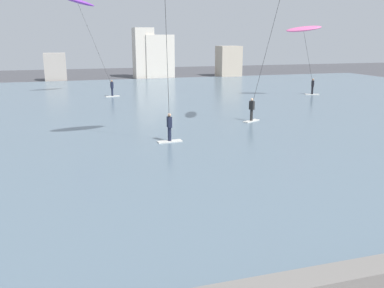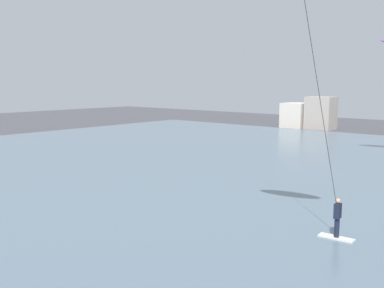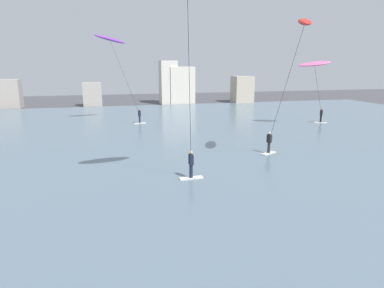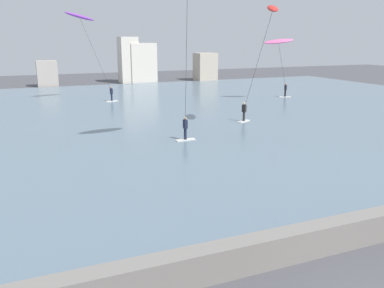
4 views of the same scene
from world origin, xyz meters
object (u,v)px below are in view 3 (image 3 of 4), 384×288
kitesurfer_purple (113,46)px  kitesurfer_red (299,43)px  kitesurfer_pink (315,69)px  kitesurfer_orange (188,3)px

kitesurfer_purple → kitesurfer_red: 22.10m
kitesurfer_pink → kitesurfer_red: 14.95m
kitesurfer_purple → kitesurfer_orange: (2.88, -22.89, 0.75)m
kitesurfer_pink → kitesurfer_red: size_ratio=0.75×
kitesurfer_orange → kitesurfer_pink: bearing=41.9°
kitesurfer_purple → kitesurfer_pink: bearing=-20.6°
kitesurfer_pink → kitesurfer_orange: size_ratio=0.68×
kitesurfer_orange → kitesurfer_red: bearing=24.6°
kitesurfer_red → kitesurfer_orange: size_ratio=0.92×
kitesurfer_purple → kitesurfer_red: bearing=-60.5°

